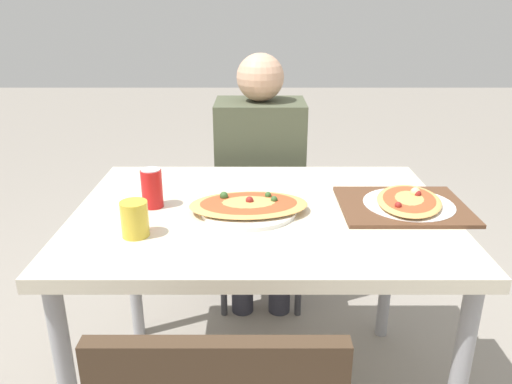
% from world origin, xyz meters
% --- Properties ---
extents(dining_table, '(1.17, 0.85, 0.75)m').
position_xyz_m(dining_table, '(0.00, 0.00, 0.67)').
color(dining_table, beige).
rests_on(dining_table, ground_plane).
extents(chair_far_seated, '(0.40, 0.40, 0.92)m').
position_xyz_m(chair_far_seated, '(0.00, 0.76, 0.52)').
color(chair_far_seated, '#3F2D1E').
rests_on(chair_far_seated, ground_plane).
extents(person_seated, '(0.38, 0.29, 1.16)m').
position_xyz_m(person_seated, '(0.00, 0.64, 0.69)').
color(person_seated, '#2D2D38').
rests_on(person_seated, ground_plane).
extents(pizza_main, '(0.38, 0.30, 0.05)m').
position_xyz_m(pizza_main, '(-0.04, -0.02, 0.77)').
color(pizza_main, white).
rests_on(pizza_main, dining_table).
extents(soda_can, '(0.07, 0.07, 0.12)m').
position_xyz_m(soda_can, '(-0.34, 0.02, 0.81)').
color(soda_can, red).
rests_on(soda_can, dining_table).
extents(drink_glass, '(0.08, 0.08, 0.10)m').
position_xyz_m(drink_glass, '(-0.35, -0.19, 0.80)').
color(drink_glass, gold).
rests_on(drink_glass, dining_table).
extents(serving_tray, '(0.39, 0.32, 0.01)m').
position_xyz_m(serving_tray, '(0.45, 0.01, 0.76)').
color(serving_tray, brown).
rests_on(serving_tray, dining_table).
extents(pizza_second, '(0.28, 0.33, 0.06)m').
position_xyz_m(pizza_second, '(0.46, 0.01, 0.77)').
color(pizza_second, white).
rests_on(pizza_second, dining_table).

